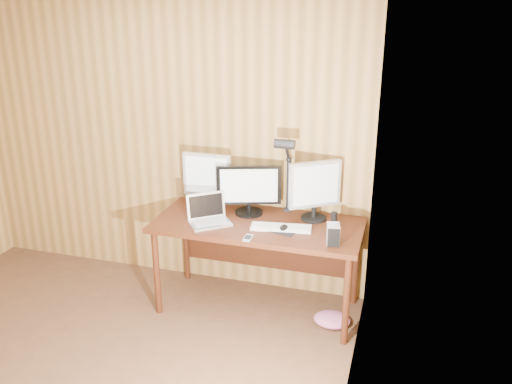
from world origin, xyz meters
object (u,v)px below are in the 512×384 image
at_px(phone, 248,238).
at_px(desk, 260,233).
at_px(monitor_right, 315,189).
at_px(hard_drive, 333,234).
at_px(mouse, 284,228).
at_px(speaker, 334,219).
at_px(monitor_center, 249,189).
at_px(desk_lamp, 286,164).
at_px(laptop, 208,216).
at_px(keyboard, 281,227).
at_px(monitor_left, 207,179).

bearing_deg(phone, desk, 90.68).
distance_m(monitor_right, hard_drive, 0.48).
height_order(mouse, speaker, speaker).
height_order(monitor_center, desk_lamp, desk_lamp).
bearing_deg(desk, mouse, -34.39).
bearing_deg(speaker, monitor_right, 154.19).
height_order(desk, laptop, laptop).
height_order(monitor_center, hard_drive, monitor_center).
bearing_deg(phone, desk_lamp, 72.50).
relative_size(desk, hard_drive, 11.01).
xyz_separation_m(monitor_center, keyboard, (0.32, -0.22, -0.20)).
xyz_separation_m(desk, laptop, (-0.37, -0.17, 0.18)).
bearing_deg(desk_lamp, phone, -103.60).
distance_m(phone, desk_lamp, 0.68).
relative_size(phone, desk_lamp, 0.16).
height_order(monitor_center, monitor_left, monitor_left).
xyz_separation_m(monitor_center, phone, (0.13, -0.45, -0.20)).
distance_m(laptop, phone, 0.44).
height_order(hard_drive, speaker, hard_drive).
distance_m(mouse, desk_lamp, 0.50).
bearing_deg(mouse, desk_lamp, 125.54).
relative_size(desk, desk_lamp, 2.37).
relative_size(laptop, phone, 3.43).
xyz_separation_m(keyboard, speaker, (0.37, 0.17, 0.04)).
bearing_deg(laptop, hard_drive, -44.10).
xyz_separation_m(speaker, desk_lamp, (-0.41, 0.12, 0.36)).
bearing_deg(monitor_center, hard_drive, -44.08).
xyz_separation_m(monitor_center, laptop, (-0.25, -0.25, -0.15)).
height_order(monitor_left, phone, monitor_left).
bearing_deg(speaker, hard_drive, -82.87).
distance_m(speaker, desk_lamp, 0.56).
bearing_deg(hard_drive, desk, 143.51).
relative_size(monitor_center, desk_lamp, 0.73).
relative_size(monitor_center, laptop, 1.30).
xyz_separation_m(desk, desk_lamp, (0.16, 0.15, 0.54)).
xyz_separation_m(desk, mouse, (0.22, -0.15, 0.14)).
bearing_deg(laptop, mouse, -36.48).
bearing_deg(monitor_right, phone, -162.78).
bearing_deg(monitor_center, desk_lamp, -4.36).
xyz_separation_m(desk, monitor_center, (-0.12, 0.08, 0.33)).
height_order(laptop, speaker, laptop).
distance_m(desk, laptop, 0.44).
bearing_deg(hard_drive, laptop, 161.44).
relative_size(desk, phone, 14.45).
bearing_deg(monitor_center, laptop, -152.79).
bearing_deg(hard_drive, monitor_right, 105.93).
bearing_deg(laptop, desk_lamp, -6.91).
bearing_deg(mouse, phone, -109.68).
xyz_separation_m(monitor_right, phone, (-0.39, -0.49, -0.25)).
xyz_separation_m(monitor_left, laptop, (0.11, -0.29, -0.19)).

